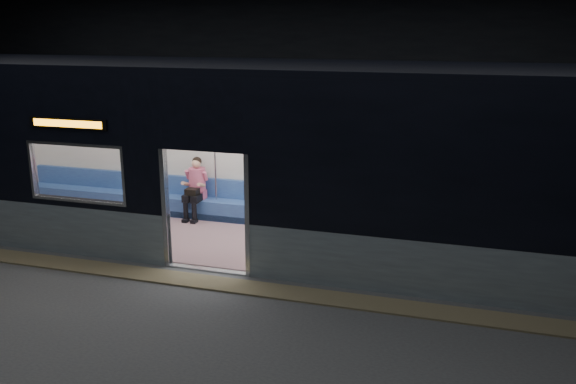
% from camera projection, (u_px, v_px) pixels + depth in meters
% --- Properties ---
extents(station_floor, '(24.00, 14.00, 0.01)m').
position_uv_depth(station_floor, '(180.00, 296.00, 9.30)').
color(station_floor, '#47494C').
rests_on(station_floor, ground).
extents(station_envelope, '(24.00, 14.00, 5.00)m').
position_uv_depth(station_envelope, '(167.00, 50.00, 8.33)').
color(station_envelope, black).
rests_on(station_envelope, station_floor).
extents(tactile_strip, '(22.80, 0.50, 0.03)m').
position_uv_depth(tactile_strip, '(195.00, 281.00, 9.80)').
color(tactile_strip, '#8C7F59').
rests_on(tactile_strip, station_floor).
extents(metro_car, '(18.00, 3.04, 3.35)m').
position_uv_depth(metro_car, '(238.00, 146.00, 11.16)').
color(metro_car, '#8FA3AB').
rests_on(metro_car, station_floor).
extents(passenger, '(0.37, 0.64, 1.30)m').
position_uv_depth(passenger, '(196.00, 184.00, 12.75)').
color(passenger, black).
rests_on(passenger, metro_car).
extents(handbag, '(0.27, 0.24, 0.13)m').
position_uv_depth(handbag, '(192.00, 192.00, 12.59)').
color(handbag, black).
rests_on(handbag, passenger).
extents(transit_map, '(1.07, 0.03, 0.70)m').
position_uv_depth(transit_map, '(428.00, 161.00, 11.52)').
color(transit_map, white).
rests_on(transit_map, metro_car).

